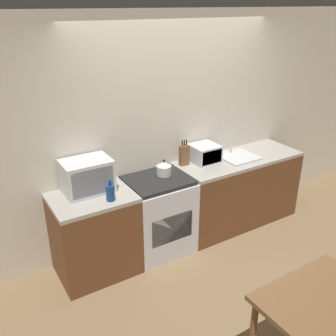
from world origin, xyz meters
TOP-DOWN VIEW (x-y plane):
  - ground_plane at (0.00, 0.00)m, footprint 16.00×16.00m
  - wall_back at (0.00, 1.01)m, footprint 10.00×0.06m
  - counter_left_run at (-1.17, 0.67)m, footprint 0.81×0.62m
  - counter_right_run at (0.76, 0.67)m, footprint 1.63×0.62m
  - stove_range at (-0.41, 0.67)m, footprint 0.70×0.62m
  - kettle at (-0.30, 0.73)m, footprint 0.17×0.17m
  - microwave at (-1.15, 0.79)m, footprint 0.48×0.34m
  - bottle at (-1.03, 0.50)m, footprint 0.09×0.09m
  - knife_block at (0.05, 0.84)m, footprint 0.12×0.06m
  - toaster_oven at (0.31, 0.80)m, footprint 0.32×0.31m
  - sink_basin at (0.74, 0.68)m, footprint 0.43×0.40m
  - dining_table at (-0.23, -1.36)m, footprint 0.90×0.64m

SIDE VIEW (x-z plane):
  - ground_plane at x=0.00m, z-range 0.00..0.00m
  - stove_range at x=-0.41m, z-range 0.00..0.90m
  - counter_right_run at x=0.76m, z-range 0.00..0.90m
  - counter_left_run at x=-1.17m, z-range 0.00..0.90m
  - dining_table at x=-0.23m, z-range 0.27..1.02m
  - sink_basin at x=0.74m, z-range 0.80..1.04m
  - kettle at x=-0.30m, z-range 0.89..1.07m
  - bottle at x=-1.03m, z-range 0.88..1.09m
  - toaster_oven at x=0.31m, z-range 0.90..1.11m
  - knife_block at x=0.05m, z-range 0.87..1.18m
  - microwave at x=-1.15m, z-range 0.90..1.24m
  - wall_back at x=0.00m, z-range 0.00..2.60m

